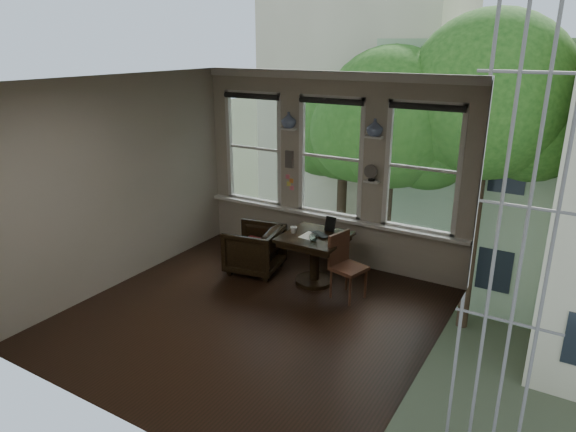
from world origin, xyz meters
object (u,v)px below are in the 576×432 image
Objects in this scene: mug at (294,230)px; armchair_left at (254,249)px; table at (314,259)px; side_chair_right at (349,268)px; laptop at (317,235)px.

armchair_left is at bearing -176.58° from mug.
table is 0.98× the size of side_chair_right.
table is 0.66m from side_chair_right.
laptop reaches higher than table.
table reaches higher than armchair_left.
laptop is 0.37m from mug.
table is at bearing 11.69° from mug.
table is 8.77× the size of mug.
armchair_left is 2.51× the size of laptop.
armchair_left is 1.12m from laptop.
table is at bearing -152.71° from laptop.
laptop is (0.04, -0.00, 0.39)m from table.
armchair_left is 0.87× the size of side_chair_right.
armchair_left is 7.79× the size of mug.
table is 1.00m from armchair_left.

